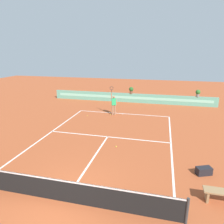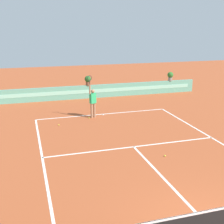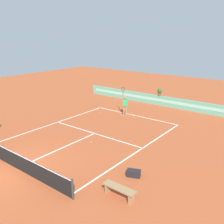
{
  "view_description": "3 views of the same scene",
  "coord_description": "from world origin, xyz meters",
  "px_view_note": "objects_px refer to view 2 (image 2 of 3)",
  "views": [
    {
      "loc": [
        3.35,
        -5.99,
        5.54
      ],
      "look_at": [
        -0.3,
        8.88,
        1.0
      ],
      "focal_mm": 33.17,
      "sensor_mm": 36.0,
      "label": 1
    },
    {
      "loc": [
        -4.59,
        -5.44,
        5.33
      ],
      "look_at": [
        -0.3,
        8.88,
        1.0
      ],
      "focal_mm": 47.72,
      "sensor_mm": 36.0,
      "label": 2
    },
    {
      "loc": [
        11.58,
        -6.43,
        6.96
      ],
      "look_at": [
        -0.3,
        8.88,
        1.0
      ],
      "focal_mm": 40.26,
      "sensor_mm": 36.0,
      "label": 3
    }
  ],
  "objects_px": {
    "tennis_player": "(93,101)",
    "tennis_ball_near_baseline": "(165,156)",
    "tennis_ball_mid_court": "(89,118)",
    "tennis_ball_by_sideline": "(59,125)",
    "potted_plant_centre": "(88,80)",
    "potted_plant_far_right": "(170,76)"
  },
  "relations": [
    {
      "from": "tennis_ball_mid_court",
      "to": "potted_plant_far_right",
      "type": "distance_m",
      "value": 9.58
    },
    {
      "from": "tennis_ball_mid_court",
      "to": "potted_plant_far_right",
      "type": "xyz_separation_m",
      "value": [
        7.97,
        5.13,
        1.38
      ]
    },
    {
      "from": "tennis_player",
      "to": "tennis_ball_by_sideline",
      "type": "bearing_deg",
      "value": -157.11
    },
    {
      "from": "tennis_ball_near_baseline",
      "to": "potted_plant_far_right",
      "type": "xyz_separation_m",
      "value": [
        6.04,
        11.36,
        1.38
      ]
    },
    {
      "from": "tennis_ball_mid_court",
      "to": "tennis_ball_near_baseline",
      "type": "bearing_deg",
      "value": -72.84
    },
    {
      "from": "potted_plant_centre",
      "to": "tennis_player",
      "type": "bearing_deg",
      "value": -98.98
    },
    {
      "from": "potted_plant_far_right",
      "to": "tennis_ball_by_sideline",
      "type": "bearing_deg",
      "value": -148.94
    },
    {
      "from": "tennis_player",
      "to": "tennis_ball_mid_court",
      "type": "xyz_separation_m",
      "value": [
        -0.27,
        -0.11,
        -1.02
      ]
    },
    {
      "from": "tennis_ball_near_baseline",
      "to": "tennis_ball_mid_court",
      "type": "distance_m",
      "value": 6.52
    },
    {
      "from": "tennis_ball_near_baseline",
      "to": "tennis_ball_mid_court",
      "type": "bearing_deg",
      "value": 107.16
    },
    {
      "from": "tennis_ball_near_baseline",
      "to": "potted_plant_centre",
      "type": "relative_size",
      "value": 0.09
    },
    {
      "from": "tennis_player",
      "to": "potted_plant_far_right",
      "type": "bearing_deg",
      "value": 33.15
    },
    {
      "from": "tennis_player",
      "to": "tennis_ball_near_baseline",
      "type": "xyz_separation_m",
      "value": [
        1.65,
        -6.33,
        -1.02
      ]
    },
    {
      "from": "tennis_ball_mid_court",
      "to": "tennis_ball_by_sideline",
      "type": "distance_m",
      "value": 2.07
    },
    {
      "from": "tennis_player",
      "to": "tennis_ball_near_baseline",
      "type": "relative_size",
      "value": 38.01
    },
    {
      "from": "tennis_player",
      "to": "potted_plant_far_right",
      "type": "relative_size",
      "value": 3.57
    },
    {
      "from": "tennis_ball_mid_court",
      "to": "potted_plant_centre",
      "type": "bearing_deg",
      "value": 78.23
    },
    {
      "from": "tennis_ball_near_baseline",
      "to": "tennis_ball_mid_court",
      "type": "relative_size",
      "value": 1.0
    },
    {
      "from": "tennis_ball_mid_court",
      "to": "potted_plant_far_right",
      "type": "relative_size",
      "value": 0.09
    },
    {
      "from": "tennis_player",
      "to": "tennis_ball_by_sideline",
      "type": "relative_size",
      "value": 38.01
    },
    {
      "from": "potted_plant_far_right",
      "to": "tennis_ball_near_baseline",
      "type": "bearing_deg",
      "value": -118.02
    },
    {
      "from": "tennis_ball_by_sideline",
      "to": "potted_plant_centre",
      "type": "height_order",
      "value": "potted_plant_centre"
    }
  ]
}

